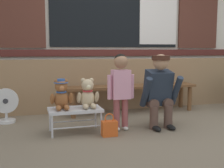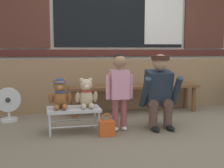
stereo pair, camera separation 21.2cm
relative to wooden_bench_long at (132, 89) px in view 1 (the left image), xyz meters
The scene contains 11 objects.
ground_plane 1.12m from the wooden_bench_long, 91.16° to the right, with size 60.00×60.00×0.00m, color #756651.
brick_low_wall 0.37m from the wooden_bench_long, 93.37° to the left, with size 6.84×0.25×0.85m, color #997551.
shop_facade 1.75m from the wooden_bench_long, 91.17° to the left, with size 6.98×0.26×3.78m.
wooden_bench_long is the anchor object (origin of this frame).
small_display_bench 1.39m from the wooden_bench_long, 140.24° to the right, with size 0.64×0.36×0.30m.
teddy_bear_with_hat 1.51m from the wooden_bench_long, 144.20° to the right, with size 0.28×0.27×0.36m.
teddy_bear_plain 1.27m from the wooden_bench_long, 135.64° to the right, with size 0.28×0.26×0.36m.
child_standing 1.08m from the wooden_bench_long, 117.89° to the right, with size 0.35×0.18×0.96m.
adult_crouching 0.94m from the wooden_bench_long, 88.10° to the right, with size 0.50×0.49×0.95m.
handbag_on_ground 1.37m from the wooden_bench_long, 121.61° to the right, with size 0.18×0.11×0.27m.
floor_fan 1.91m from the wooden_bench_long, behind, with size 0.34×0.24×0.48m.
Camera 1 is at (-1.58, -3.25, 1.01)m, focal length 46.34 mm.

